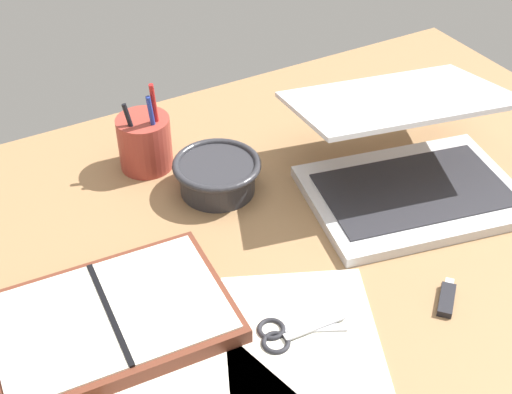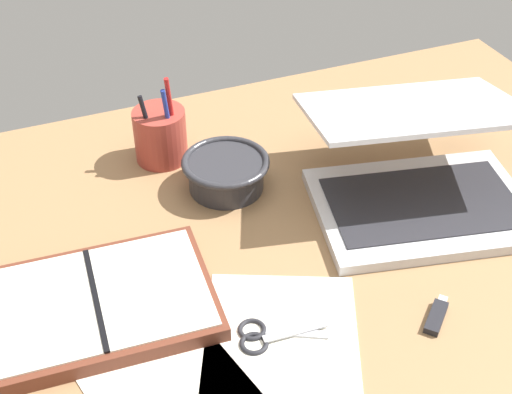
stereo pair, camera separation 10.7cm
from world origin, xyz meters
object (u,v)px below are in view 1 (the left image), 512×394
at_px(bowl, 217,174).
at_px(pen_cup, 145,142).
at_px(laptop, 408,161).
at_px(planner, 111,319).
at_px(scissors, 283,334).

distance_m(bowl, pen_cup, 0.15).
height_order(laptop, bowl, laptop).
distance_m(planner, scissors, 0.23).
distance_m(laptop, scissors, 0.39).
xyz_separation_m(laptop, bowl, (-0.28, 0.14, -0.02)).
height_order(bowl, pen_cup, pen_cup).
height_order(planner, scissors, planner).
bearing_deg(scissors, planner, 161.90).
xyz_separation_m(bowl, scissors, (-0.07, -0.33, -0.03)).
height_order(pen_cup, scissors, pen_cup).
relative_size(bowl, pen_cup, 0.87).
bearing_deg(bowl, planner, -142.56).
distance_m(pen_cup, planner, 0.37).
xyz_separation_m(laptop, pen_cup, (-0.35, 0.27, -0.01)).
bearing_deg(planner, scissors, -29.90).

